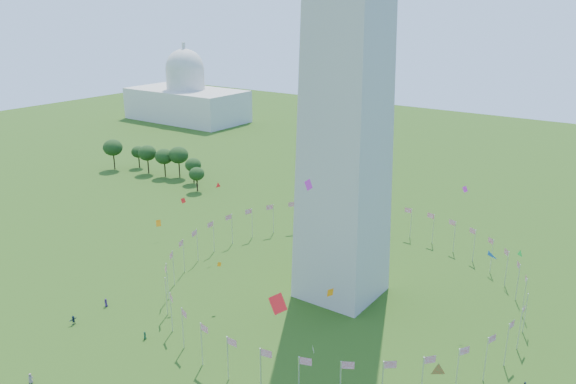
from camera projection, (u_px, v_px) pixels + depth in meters
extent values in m
cylinder|color=silver|center=(520.00, 329.00, 108.86)|extent=(0.24, 0.24, 9.00)
cylinder|color=silver|center=(525.00, 313.00, 114.57)|extent=(0.24, 0.24, 9.00)
cylinder|color=silver|center=(524.00, 297.00, 120.77)|extent=(0.24, 0.24, 9.00)
cylinder|color=silver|center=(518.00, 282.00, 127.28)|extent=(0.24, 0.24, 9.00)
cylinder|color=silver|center=(507.00, 269.00, 133.90)|extent=(0.24, 0.24, 9.00)
cylinder|color=silver|center=(492.00, 257.00, 140.42)|extent=(0.24, 0.24, 9.00)
cylinder|color=silver|center=(474.00, 246.00, 146.65)|extent=(0.24, 0.24, 9.00)
cylinder|color=silver|center=(454.00, 237.00, 152.40)|extent=(0.24, 0.24, 9.00)
cylinder|color=silver|center=(433.00, 229.00, 157.49)|extent=(0.24, 0.24, 9.00)
cylinder|color=silver|center=(411.00, 223.00, 161.77)|extent=(0.24, 0.24, 9.00)
cylinder|color=silver|center=(388.00, 219.00, 165.11)|extent=(0.24, 0.24, 9.00)
cylinder|color=silver|center=(365.00, 216.00, 167.40)|extent=(0.24, 0.24, 9.00)
cylinder|color=silver|center=(341.00, 215.00, 168.59)|extent=(0.24, 0.24, 9.00)
cylinder|color=silver|center=(318.00, 215.00, 168.62)|extent=(0.24, 0.24, 9.00)
cylinder|color=silver|center=(295.00, 216.00, 167.51)|extent=(0.24, 0.24, 9.00)
cylinder|color=silver|center=(273.00, 219.00, 165.28)|extent=(0.24, 0.24, 9.00)
cylinder|color=silver|center=(252.00, 223.00, 162.01)|extent=(0.24, 0.24, 9.00)
cylinder|color=silver|center=(232.00, 229.00, 157.78)|extent=(0.24, 0.24, 9.00)
cylinder|color=silver|center=(214.00, 236.00, 152.74)|extent=(0.24, 0.24, 9.00)
cylinder|color=silver|center=(197.00, 245.00, 147.02)|extent=(0.24, 0.24, 9.00)
cylinder|color=silver|center=(184.00, 256.00, 140.82)|extent=(0.24, 0.24, 9.00)
cylinder|color=silver|center=(174.00, 268.00, 134.31)|extent=(0.24, 0.24, 9.00)
cylinder|color=silver|center=(167.00, 282.00, 127.69)|extent=(0.24, 0.24, 9.00)
cylinder|color=silver|center=(166.00, 296.00, 121.17)|extent=(0.24, 0.24, 9.00)
cylinder|color=silver|center=(171.00, 312.00, 114.94)|extent=(0.24, 0.24, 9.00)
cylinder|color=silver|center=(183.00, 328.00, 109.20)|extent=(0.24, 0.24, 9.00)
cylinder|color=silver|center=(202.00, 344.00, 104.10)|extent=(0.24, 0.24, 9.00)
cylinder|color=silver|center=(228.00, 358.00, 99.82)|extent=(0.24, 0.24, 9.00)
cylinder|color=silver|center=(261.00, 371.00, 96.48)|extent=(0.24, 0.24, 9.00)
cylinder|color=silver|center=(299.00, 380.00, 94.19)|extent=(0.24, 0.24, 9.00)
cylinder|color=silver|center=(340.00, 384.00, 93.00)|extent=(0.24, 0.24, 9.00)
cylinder|color=silver|center=(422.00, 380.00, 94.08)|extent=(0.24, 0.24, 9.00)
cylinder|color=silver|center=(457.00, 371.00, 96.31)|extent=(0.24, 0.24, 9.00)
cylinder|color=silver|center=(486.00, 359.00, 99.59)|extent=(0.24, 0.24, 9.00)
cylinder|color=silver|center=(507.00, 345.00, 103.81)|extent=(0.24, 0.24, 9.00)
imported|color=#1A4124|center=(145.00, 335.00, 113.36)|extent=(0.98, 0.95, 1.67)
imported|color=#1E2A46|center=(73.00, 320.00, 118.63)|extent=(0.82, 1.85, 1.98)
imported|color=#321A50|center=(106.00, 303.00, 125.62)|extent=(1.01, 0.75, 1.94)
imported|color=gray|center=(30.00, 378.00, 100.04)|extent=(0.89, 1.11, 1.98)
plane|color=blue|center=(491.00, 255.00, 92.56)|extent=(1.79, 2.18, 2.16)
plane|color=red|center=(278.00, 304.00, 56.47)|extent=(1.46, 2.18, 2.13)
plane|color=red|center=(183.00, 201.00, 126.11)|extent=(0.32, 1.41, 1.44)
plane|color=red|center=(218.00, 185.00, 148.61)|extent=(0.25, 1.77, 1.78)
plane|color=orange|center=(219.00, 264.00, 123.85)|extent=(1.23, 0.19, 1.23)
plane|color=#CC2699|center=(309.00, 185.00, 97.96)|extent=(1.63, 1.37, 2.06)
plane|color=#CC2699|center=(465.00, 189.00, 117.29)|extent=(1.10, 1.01, 1.37)
plane|color=white|center=(313.00, 350.00, 99.35)|extent=(1.21, 1.32, 1.58)
plane|color=orange|center=(330.00, 293.00, 110.84)|extent=(1.82, 0.50, 1.81)
plane|color=orange|center=(158.00, 223.00, 160.58)|extent=(0.68, 1.92, 1.95)
plane|color=green|center=(520.00, 254.00, 88.98)|extent=(0.91, 0.67, 1.11)
plane|color=#CC2699|center=(438.00, 370.00, 81.23)|extent=(1.69, 1.27, 2.02)
ellipsoid|color=#214517|center=(113.00, 155.00, 229.86)|extent=(7.83, 7.83, 12.24)
ellipsoid|color=#214517|center=(139.00, 157.00, 232.78)|extent=(5.73, 5.73, 8.95)
ellipsoid|color=#214517|center=(148.00, 160.00, 224.27)|extent=(7.21, 7.21, 11.27)
ellipsoid|color=#214517|center=(165.00, 163.00, 219.76)|extent=(7.06, 7.06, 11.03)
ellipsoid|color=#214517|center=(179.00, 163.00, 218.94)|extent=(7.69, 7.69, 12.02)
ellipsoid|color=#214517|center=(193.00, 171.00, 212.22)|extent=(6.09, 6.09, 9.52)
ellipsoid|color=#214517|center=(197.00, 180.00, 202.73)|extent=(5.66, 5.66, 8.84)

